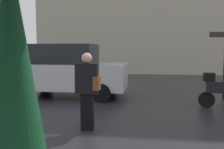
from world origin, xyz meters
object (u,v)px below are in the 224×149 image
object	(u,v)px
folded_patio_umbrella_near	(12,72)
parked_car_left	(68,70)
pedestrian_with_bag	(88,87)
parked_scooter	(223,89)

from	to	relation	value
folded_patio_umbrella_near	parked_car_left	size ratio (longest dim) A/B	0.56
pedestrian_with_bag	parked_car_left	size ratio (longest dim) A/B	0.40
pedestrian_with_bag	parked_scooter	xyz separation A→B (m)	(3.35, 2.50, -0.35)
folded_patio_umbrella_near	parked_scooter	xyz separation A→B (m)	(2.90, 6.14, -0.97)
pedestrian_with_bag	parked_car_left	world-z (taller)	parked_car_left
pedestrian_with_bag	parked_scooter	distance (m)	4.20
folded_patio_umbrella_near	parked_car_left	bearing A→B (deg)	105.77
parked_car_left	folded_patio_umbrella_near	bearing A→B (deg)	-58.22
folded_patio_umbrella_near	parked_car_left	distance (m)	7.62
pedestrian_with_bag	parked_scooter	bearing A→B (deg)	11.26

